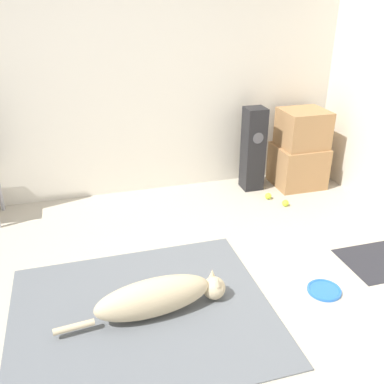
# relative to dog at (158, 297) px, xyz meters

# --- Properties ---
(ground_plane) EXTENTS (12.00, 12.00, 0.00)m
(ground_plane) POSITION_rel_dog_xyz_m (-0.22, -0.12, -0.14)
(ground_plane) COLOR #BCB29E
(wall_back) EXTENTS (8.00, 0.06, 2.55)m
(wall_back) POSITION_rel_dog_xyz_m (-0.22, 1.98, 1.14)
(wall_back) COLOR silver
(wall_back) RESTS_ON ground_plane
(area_rug) EXTENTS (1.71, 1.46, 0.01)m
(area_rug) POSITION_rel_dog_xyz_m (-0.11, 0.02, -0.13)
(area_rug) COLOR slate
(area_rug) RESTS_ON ground_plane
(dog) EXTENTS (1.15, 0.30, 0.26)m
(dog) POSITION_rel_dog_xyz_m (0.00, 0.00, 0.00)
(dog) COLOR beige
(dog) RESTS_ON area_rug
(frisbee) EXTENTS (0.24, 0.24, 0.03)m
(frisbee) POSITION_rel_dog_xyz_m (1.18, -0.10, -0.13)
(frisbee) COLOR blue
(frisbee) RESTS_ON ground_plane
(cardboard_box_lower) EXTENTS (0.51, 0.47, 0.44)m
(cardboard_box_lower) POSITION_rel_dog_xyz_m (1.89, 1.63, 0.08)
(cardboard_box_lower) COLOR #A87A4C
(cardboard_box_lower) RESTS_ON ground_plane
(cardboard_box_upper) EXTENTS (0.46, 0.43, 0.39)m
(cardboard_box_upper) POSITION_rel_dog_xyz_m (1.91, 1.63, 0.50)
(cardboard_box_upper) COLOR #A87A4C
(cardboard_box_upper) RESTS_ON cardboard_box_lower
(floor_speaker) EXTENTS (0.21, 0.21, 0.88)m
(floor_speaker) POSITION_rel_dog_xyz_m (1.38, 1.69, 0.30)
(floor_speaker) COLOR black
(floor_speaker) RESTS_ON ground_plane
(tennis_ball_by_boxes) EXTENTS (0.07, 0.07, 0.07)m
(tennis_ball_by_boxes) POSITION_rel_dog_xyz_m (1.53, 1.18, -0.11)
(tennis_ball_by_boxes) COLOR #C6E033
(tennis_ball_by_boxes) RESTS_ON ground_plane
(tennis_ball_near_speaker) EXTENTS (0.07, 0.07, 0.07)m
(tennis_ball_near_speaker) POSITION_rel_dog_xyz_m (1.44, 1.37, -0.11)
(tennis_ball_near_speaker) COLOR #C6E033
(tennis_ball_near_speaker) RESTS_ON ground_plane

